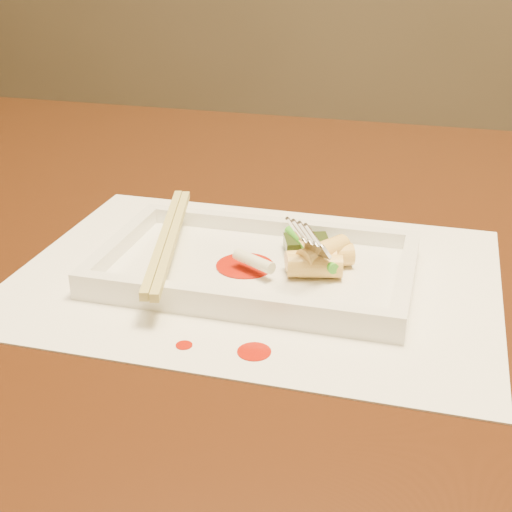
% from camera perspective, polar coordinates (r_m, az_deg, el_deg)
% --- Properties ---
extents(table, '(1.40, 0.90, 0.75)m').
position_cam_1_polar(table, '(0.73, 1.60, -5.54)').
color(table, black).
rests_on(table, ground).
extents(placemat, '(0.40, 0.30, 0.00)m').
position_cam_1_polar(placemat, '(0.60, 0.00, -1.61)').
color(placemat, white).
rests_on(placemat, table).
extents(sauce_splatter_a, '(0.02, 0.02, 0.00)m').
position_cam_1_polar(sauce_splatter_a, '(0.50, -0.14, -7.66)').
color(sauce_splatter_a, '#AC1405').
rests_on(sauce_splatter_a, placemat).
extents(sauce_splatter_b, '(0.01, 0.01, 0.00)m').
position_cam_1_polar(sauce_splatter_b, '(0.51, -5.77, -7.11)').
color(sauce_splatter_b, '#AC1405').
rests_on(sauce_splatter_b, placemat).
extents(plate_base, '(0.26, 0.16, 0.01)m').
position_cam_1_polar(plate_base, '(0.60, 0.00, -1.21)').
color(plate_base, white).
rests_on(plate_base, placemat).
extents(plate_rim_far, '(0.26, 0.01, 0.01)m').
position_cam_1_polar(plate_rim_far, '(0.66, 1.68, 2.40)').
color(plate_rim_far, white).
rests_on(plate_rim_far, plate_base).
extents(plate_rim_near, '(0.26, 0.01, 0.01)m').
position_cam_1_polar(plate_rim_near, '(0.53, -2.09, -3.56)').
color(plate_rim_near, white).
rests_on(plate_rim_near, plate_base).
extents(plate_rim_left, '(0.01, 0.14, 0.01)m').
position_cam_1_polar(plate_rim_left, '(0.64, -10.83, 1.00)').
color(plate_rim_left, white).
rests_on(plate_rim_left, plate_base).
extents(plate_rim_right, '(0.01, 0.14, 0.01)m').
position_cam_1_polar(plate_rim_right, '(0.58, 11.92, -1.64)').
color(plate_rim_right, white).
rests_on(plate_rim_right, plate_base).
extents(veg_piece, '(0.05, 0.04, 0.01)m').
position_cam_1_polar(veg_piece, '(0.62, 4.07, 0.94)').
color(veg_piece, black).
rests_on(veg_piece, plate_base).
extents(scallion_white, '(0.04, 0.03, 0.01)m').
position_cam_1_polar(scallion_white, '(0.58, -0.17, -0.41)').
color(scallion_white, '#EAEACC').
rests_on(scallion_white, plate_base).
extents(scallion_green, '(0.06, 0.07, 0.01)m').
position_cam_1_polar(scallion_green, '(0.60, 4.35, 0.59)').
color(scallion_green, '#309A18').
rests_on(scallion_green, plate_base).
extents(chopstick_a, '(0.06, 0.21, 0.01)m').
position_cam_1_polar(chopstick_a, '(0.62, -7.38, 1.48)').
color(chopstick_a, tan).
rests_on(chopstick_a, plate_rim_near).
extents(chopstick_b, '(0.06, 0.21, 0.01)m').
position_cam_1_polar(chopstick_b, '(0.61, -6.68, 1.41)').
color(chopstick_b, tan).
rests_on(chopstick_b, plate_rim_near).
extents(fork, '(0.09, 0.10, 0.14)m').
position_cam_1_polar(fork, '(0.57, 7.27, 5.74)').
color(fork, silver).
rests_on(fork, plate_base).
extents(sauce_blob_0, '(0.05, 0.05, 0.00)m').
position_cam_1_polar(sauce_blob_0, '(0.60, -0.89, -0.78)').
color(sauce_blob_0, '#AC1405').
rests_on(sauce_blob_0, plate_base).
extents(rice_cake_0, '(0.04, 0.03, 0.02)m').
position_cam_1_polar(rice_cake_0, '(0.60, 5.91, 0.01)').
color(rice_cake_0, '#F7D973').
rests_on(rice_cake_0, plate_base).
extents(rice_cake_1, '(0.05, 0.03, 0.02)m').
position_cam_1_polar(rice_cake_1, '(0.59, 4.41, -0.32)').
color(rice_cake_1, '#F7D973').
rests_on(rice_cake_1, plate_base).
extents(rice_cake_2, '(0.04, 0.05, 0.02)m').
position_cam_1_polar(rice_cake_2, '(0.59, 5.42, 0.32)').
color(rice_cake_2, '#F7D973').
rests_on(rice_cake_2, plate_base).
extents(rice_cake_3, '(0.05, 0.03, 0.02)m').
position_cam_1_polar(rice_cake_3, '(0.58, 4.73, -0.80)').
color(rice_cake_3, '#F7D973').
rests_on(rice_cake_3, plate_base).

